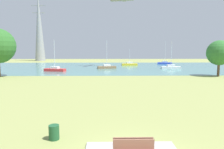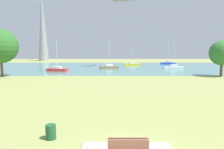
{
  "view_description": "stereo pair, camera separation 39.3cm",
  "coord_description": "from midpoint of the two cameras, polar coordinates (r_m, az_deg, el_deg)",
  "views": [
    {
      "loc": [
        -1.1,
        -8.69,
        4.84
      ],
      "look_at": [
        -0.58,
        19.11,
        1.53
      ],
      "focal_mm": 33.41,
      "sensor_mm": 36.0,
      "label": 1
    },
    {
      "loc": [
        -0.71,
        -8.69,
        4.84
      ],
      "look_at": [
        -0.58,
        19.11,
        1.53
      ],
      "focal_mm": 33.41,
      "sensor_mm": 36.0,
      "label": 2
    }
  ],
  "objects": [
    {
      "name": "water_surface",
      "position": [
        58.9,
        -0.18,
        2.08
      ],
      "size": [
        140.0,
        40.0,
        0.02
      ],
      "primitive_type": "cube",
      "color": "teal",
      "rests_on": "ground"
    },
    {
      "name": "sailboat_red",
      "position": [
        48.69,
        -15.58,
        1.38
      ],
      "size": [
        5.02,
        2.68,
        7.08
      ],
      "color": "red",
      "rests_on": "water_surface"
    },
    {
      "name": "litter_bin",
      "position": [
        12.15,
        -16.52,
        -14.94
      ],
      "size": [
        0.56,
        0.56,
        0.8
      ],
      "primitive_type": "cylinder",
      "color": "#1E512D",
      "rests_on": "ground"
    },
    {
      "name": "bench_facing_water",
      "position": [
        10.01,
        4.48,
        -19.13
      ],
      "size": [
        1.8,
        0.48,
        0.89
      ],
      "color": "#9F9384",
      "rests_on": "concrete_pad"
    },
    {
      "name": "sailboat_white",
      "position": [
        55.0,
        15.63,
        1.97
      ],
      "size": [
        4.9,
        1.84,
        7.2
      ],
      "color": "white",
      "rests_on": "water_surface"
    },
    {
      "name": "sailboat_brown",
      "position": [
        54.09,
        -1.65,
        2.14
      ],
      "size": [
        5.01,
        2.55,
        7.29
      ],
      "color": "brown",
      "rests_on": "water_surface"
    },
    {
      "name": "electricity_pylon",
      "position": [
        98.13,
        -19.43,
        12.25
      ],
      "size": [
        6.4,
        4.4,
        29.65
      ],
      "color": "gray",
      "rests_on": "ground"
    },
    {
      "name": "tree_west_far",
      "position": [
        42.67,
        27.1,
        5.29
      ],
      "size": [
        4.54,
        4.54,
        6.57
      ],
      "color": "brown",
      "rests_on": "ground"
    },
    {
      "name": "sailboat_yellow",
      "position": [
        64.81,
        4.65,
        2.87
      ],
      "size": [
        4.88,
        1.77,
        5.13
      ],
      "color": "yellow",
      "rests_on": "water_surface"
    },
    {
      "name": "sailboat_blue",
      "position": [
        72.55,
        14.1,
        3.13
      ],
      "size": [
        5.03,
        2.75,
        7.65
      ],
      "color": "blue",
      "rests_on": "water_surface"
    },
    {
      "name": "ground_plane",
      "position": [
        31.08,
        0.62,
        -2.18
      ],
      "size": [
        160.0,
        160.0,
        0.0
      ],
      "primitive_type": "plane",
      "color": "#8C9351"
    }
  ]
}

